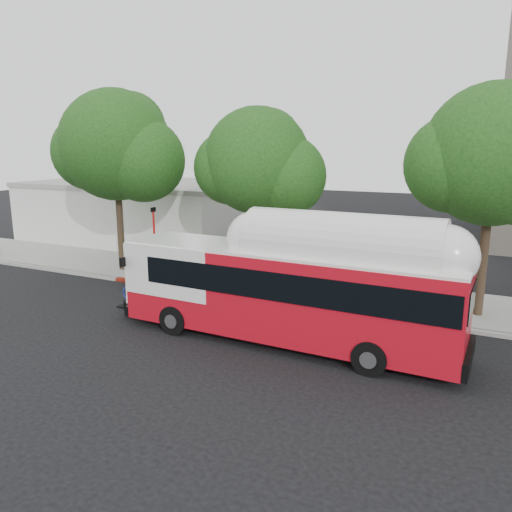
% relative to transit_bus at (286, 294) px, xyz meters
% --- Properties ---
extents(ground, '(120.00, 120.00, 0.00)m').
position_rel_transit_bus_xyz_m(ground, '(-3.00, -0.04, -1.78)').
color(ground, black).
rests_on(ground, ground).
extents(sidewalk, '(60.00, 5.00, 0.15)m').
position_rel_transit_bus_xyz_m(sidewalk, '(-3.00, 6.46, -1.71)').
color(sidewalk, gray).
rests_on(sidewalk, ground).
extents(curb_strip, '(60.00, 0.30, 0.15)m').
position_rel_transit_bus_xyz_m(curb_strip, '(-3.00, 3.86, -1.71)').
color(curb_strip, gray).
rests_on(curb_strip, ground).
extents(red_curb_segment, '(10.00, 0.32, 0.16)m').
position_rel_transit_bus_xyz_m(red_curb_segment, '(-6.00, 3.86, -1.70)').
color(red_curb_segment, maroon).
rests_on(red_curb_segment, ground).
extents(street_tree_left, '(6.67, 5.80, 9.74)m').
position_rel_transit_bus_xyz_m(street_tree_left, '(-11.53, 5.52, 4.82)').
color(street_tree_left, '#2D2116').
rests_on(street_tree_left, ground).
extents(street_tree_mid, '(5.75, 5.00, 8.62)m').
position_rel_transit_bus_xyz_m(street_tree_mid, '(-3.59, 6.02, 4.12)').
color(street_tree_mid, '#2D2116').
rests_on(street_tree_mid, ground).
extents(street_tree_right, '(6.21, 5.40, 9.18)m').
position_rel_transit_bus_xyz_m(street_tree_right, '(6.44, 5.82, 4.47)').
color(street_tree_right, '#2D2116').
rests_on(street_tree_right, ground).
extents(low_commercial_bldg, '(16.20, 10.20, 4.25)m').
position_rel_transit_bus_xyz_m(low_commercial_bldg, '(-17.00, 13.96, 0.37)').
color(low_commercial_bldg, silver).
rests_on(low_commercial_bldg, ground).
extents(transit_bus, '(12.97, 3.05, 3.81)m').
position_rel_transit_bus_xyz_m(transit_bus, '(0.00, 0.00, 0.00)').
color(transit_bus, red).
rests_on(transit_bus, ground).
extents(signal_pole, '(0.11, 0.37, 3.87)m').
position_rel_transit_bus_xyz_m(signal_pole, '(-8.80, 4.22, 0.20)').
color(signal_pole, red).
rests_on(signal_pole, ground).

